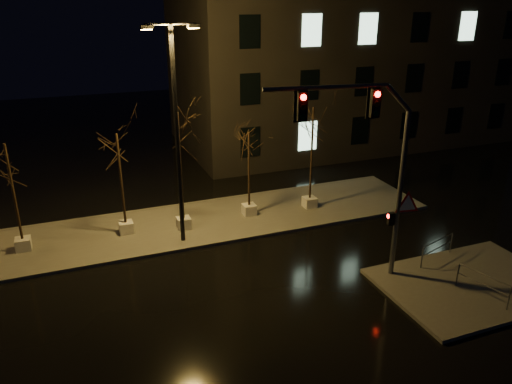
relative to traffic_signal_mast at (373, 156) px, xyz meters
name	(u,v)px	position (x,y,z in m)	size (l,w,h in m)	color
ground	(262,279)	(-3.75, 1.52, -5.25)	(90.00, 90.00, 0.00)	black
median	(219,220)	(-3.75, 7.52, -5.17)	(22.00, 5.00, 0.15)	#4F4D47
sidewalk_corner	(470,284)	(3.75, -1.98, -5.17)	(7.00, 5.00, 0.15)	#4F4D47
building	(345,42)	(10.25, 19.52, 2.25)	(25.00, 12.00, 15.00)	black
tree_0	(9,168)	(-12.88, 7.46, -1.26)	(1.80, 1.80, 5.05)	#BBB8AE
tree_1	(119,157)	(-8.36, 7.55, -1.29)	(1.80, 1.80, 5.01)	#BBB8AE
tree_2	(179,140)	(-5.67, 7.03, -0.63)	(1.80, 1.80, 5.88)	#BBB8AE
tree_3	(249,151)	(-2.11, 7.42, -1.68)	(1.80, 1.80, 4.50)	#BBB8AE
tree_4	(313,130)	(1.25, 7.16, -0.87)	(1.80, 1.80, 5.57)	#BBB8AE
traffic_signal_mast	(373,156)	(0.00, 0.00, 0.00)	(6.28, 1.17, 7.76)	#505357
streetlight_main	(176,123)	(-6.01, 5.80, 0.45)	(2.40, 0.43, 9.61)	black
guard_rail_a	(437,247)	(3.70, 0.02, -4.47)	(2.12, 0.69, 0.96)	#505357
guard_rail_b	(483,282)	(3.35, -2.91, -4.45)	(0.61, 2.03, 0.99)	#505357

